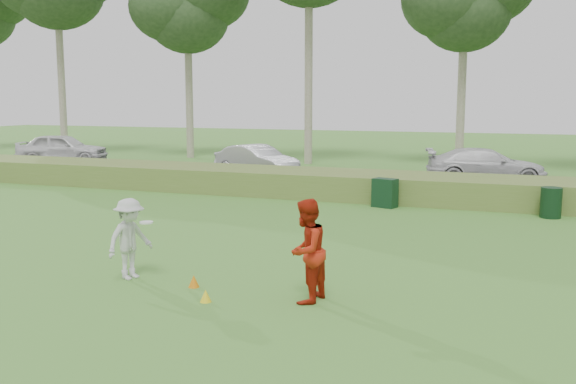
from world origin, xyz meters
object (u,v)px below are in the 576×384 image
at_px(car_left, 62,148).
at_px(car_mid, 257,161).
at_px(trash_bin, 551,203).
at_px(cone_yellow, 206,296).
at_px(car_right, 486,165).
at_px(player_white, 130,239).
at_px(utility_cabinet, 385,193).
at_px(player_red, 306,251).
at_px(cone_orange, 194,281).

distance_m(car_left, car_mid, 12.58).
bearing_deg(trash_bin, cone_yellow, -118.42).
xyz_separation_m(trash_bin, car_right, (-2.41, 7.56, 0.32)).
height_order(player_white, utility_cabinet, player_white).
xyz_separation_m(player_white, player_red, (3.78, -0.15, 0.11)).
bearing_deg(player_white, trash_bin, -21.96).
distance_m(player_white, cone_yellow, 2.37).
relative_size(cone_yellow, utility_cabinet, 0.24).
bearing_deg(car_left, cone_yellow, -154.33).
xyz_separation_m(player_red, cone_yellow, (-1.66, -0.66, -0.81)).
relative_size(player_red, car_right, 0.37).
bearing_deg(car_right, trash_bin, -174.93).
bearing_deg(player_white, car_left, 59.43).
xyz_separation_m(utility_cabinet, trash_bin, (5.12, -0.11, -0.02)).
bearing_deg(player_red, player_white, -84.85).
xyz_separation_m(player_red, utility_cabinet, (-0.85, 10.42, -0.44)).
bearing_deg(car_mid, player_white, -140.66).
xyz_separation_m(cone_orange, car_right, (4.17, 17.81, 0.66)).
xyz_separation_m(player_white, car_left, (-16.70, 17.93, 0.06)).
distance_m(cone_orange, car_right, 18.30).
bearing_deg(player_white, player_red, -75.89).
height_order(player_white, player_red, player_red).
distance_m(player_red, car_mid, 18.14).
bearing_deg(utility_cabinet, cone_yellow, -77.79).
bearing_deg(utility_cabinet, car_left, 175.12).
relative_size(player_red, cone_yellow, 8.13).
relative_size(player_red, utility_cabinet, 1.93).
distance_m(car_left, car_right, 22.35).
distance_m(utility_cabinet, car_right, 7.94).
xyz_separation_m(cone_yellow, car_mid, (-6.38, 16.92, 0.66)).
bearing_deg(trash_bin, car_right, 107.67).
relative_size(car_mid, car_right, 0.88).
bearing_deg(cone_orange, player_red, -1.70).
relative_size(car_left, car_right, 0.97).
relative_size(cone_orange, trash_bin, 0.25).
bearing_deg(cone_orange, car_right, 76.83).
bearing_deg(trash_bin, car_left, 162.58).
distance_m(cone_orange, utility_cabinet, 10.46).
bearing_deg(player_red, car_left, -123.94).
height_order(cone_orange, utility_cabinet, utility_cabinet).
distance_m(trash_bin, car_mid, 13.68).
bearing_deg(car_left, cone_orange, -154.19).
bearing_deg(cone_yellow, trash_bin, 61.58).
bearing_deg(car_right, car_mid, 86.66).
distance_m(player_red, cone_yellow, 1.96).
bearing_deg(cone_yellow, cone_orange, 131.49).
distance_m(utility_cabinet, car_mid, 9.27).
height_order(cone_yellow, car_right, car_right).
xyz_separation_m(player_white, cone_orange, (1.48, -0.09, -0.70)).
height_order(cone_yellow, car_mid, car_mid).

